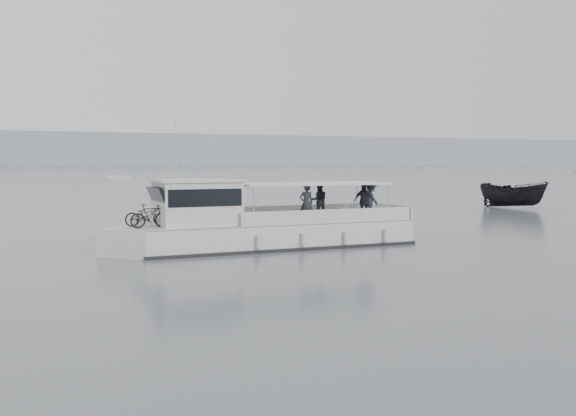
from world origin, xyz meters
name	(u,v)px	position (x,y,z in m)	size (l,w,h in m)	color
ground	(201,245)	(0.00, 0.00, 0.00)	(1400.00, 1400.00, 0.00)	#525C61
headland	(33,150)	(0.00, 560.00, 14.00)	(1400.00, 90.00, 28.00)	#939EA8
tour_boat	(251,227)	(1.60, -1.91, 0.89)	(13.00, 3.52, 5.43)	silver
dark_motorboat	(513,195)	(27.65, 12.31, 1.03)	(2.00, 5.32, 2.06)	black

